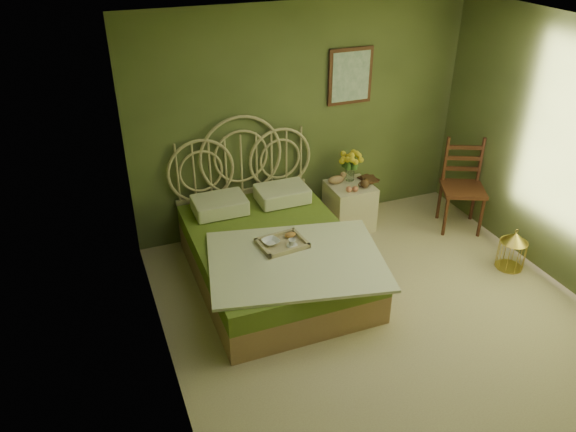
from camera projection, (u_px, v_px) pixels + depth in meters
name	position (u px, v px, depth m)	size (l,w,h in m)	color
floor	(393.00, 330.00, 5.23)	(4.50, 4.50, 0.00)	#C4B68D
ceiling	(428.00, 46.00, 3.94)	(4.50, 4.50, 0.00)	silver
wall_back	(302.00, 120.00, 6.41)	(4.00, 4.00, 0.00)	#5E6A37
wall_left	(163.00, 257.00, 3.95)	(4.50, 4.50, 0.00)	#5E6A37
wall_art	(350.00, 76.00, 6.34)	(0.54, 0.04, 0.64)	#3C1C10
bed	(272.00, 252.00, 5.80)	(1.85, 2.34, 1.45)	#A47F52
nightstand	(350.00, 200.00, 6.73)	(0.50, 0.50, 0.99)	beige
chair	(460.00, 179.00, 6.65)	(0.64, 0.64, 1.08)	#3C1C10
birdcage	(512.00, 251.00, 6.02)	(0.29, 0.29, 0.43)	gold
book_lower	(363.00, 181.00, 6.69)	(0.17, 0.23, 0.02)	#381E0F
book_upper	(363.00, 180.00, 6.68)	(0.16, 0.21, 0.02)	#472819
cereal_bowl	(271.00, 242.00, 5.48)	(0.17, 0.17, 0.04)	white
coffee_cup	(292.00, 243.00, 5.44)	(0.08, 0.08, 0.07)	white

